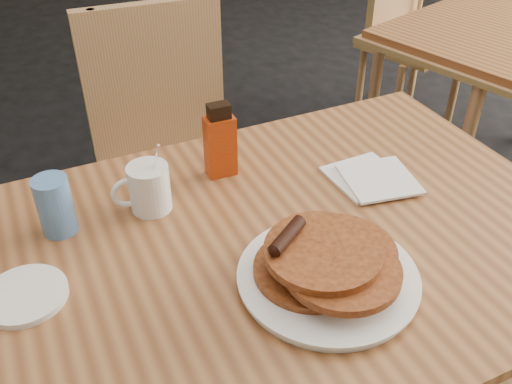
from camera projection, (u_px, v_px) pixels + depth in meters
main_table at (269, 257)px, 1.10m from camera, size 1.32×0.93×0.75m
chair_main_far at (167, 137)px, 1.75m from camera, size 0.43×0.43×0.95m
chair_neighbor_far at (406, 18)px, 2.73m from camera, size 0.52×0.53×0.89m
pancake_plate at (328, 268)px, 0.97m from camera, size 0.31×0.31×0.10m
coffee_mug at (148, 187)px, 1.13m from camera, size 0.12×0.08×0.15m
syrup_bottle at (220, 143)px, 1.21m from camera, size 0.06×0.04×0.17m
napkin_stack at (372, 178)px, 1.23m from camera, size 0.18×0.19×0.01m
blue_tumbler at (55, 206)px, 1.07m from camera, size 0.08×0.08×0.12m
side_saucer at (25, 295)px, 0.95m from camera, size 0.15×0.15×0.01m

